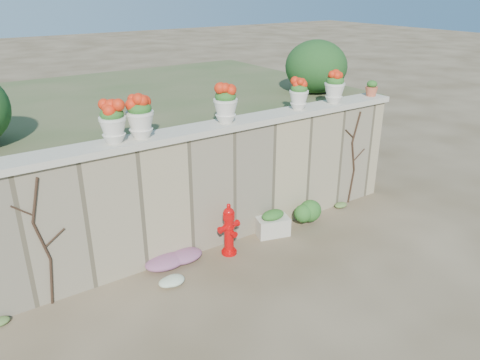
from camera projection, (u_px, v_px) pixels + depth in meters
ground at (272, 294)px, 6.78m from camera, size 80.00×80.00×0.00m
stone_wall at (208, 190)px, 7.77m from camera, size 8.00×0.40×2.00m
wall_cap at (206, 129)px, 7.36m from camera, size 8.10×0.52×0.10m
raised_fill at (133, 140)px, 10.21m from camera, size 9.00×6.00×2.00m
back_shrub_right at (316, 67)px, 9.84m from camera, size 1.30×1.30×1.10m
vine_left at (43, 242)px, 6.22m from camera, size 0.60×0.04×1.91m
vine_right at (354, 157)px, 9.27m from camera, size 0.60×0.04×1.91m
fire_hydrant at (229, 229)px, 7.64m from camera, size 0.40×0.28×0.91m
planter_box at (273, 224)px, 8.32m from camera, size 0.64×0.48×0.48m
green_shrub at (310, 212)px, 8.60m from camera, size 0.62×0.56×0.59m
magenta_clump at (174, 258)px, 7.47m from camera, size 0.89×0.60×0.24m
white_flowers at (170, 279)px, 6.97m from camera, size 0.52×0.42×0.19m
urn_pot_1 at (113, 122)px, 6.47m from camera, size 0.38×0.38×0.59m
urn_pot_2 at (140, 117)px, 6.67m from camera, size 0.40×0.40×0.62m
urn_pot_3 at (226, 104)px, 7.42m from camera, size 0.39×0.39×0.61m
urn_pot_4 at (299, 94)px, 8.23m from camera, size 0.34×0.34×0.53m
urn_pot_5 at (335, 87)px, 8.66m from camera, size 0.38×0.38×0.60m
terracotta_pot at (372, 89)px, 9.25m from camera, size 0.25×0.25×0.30m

